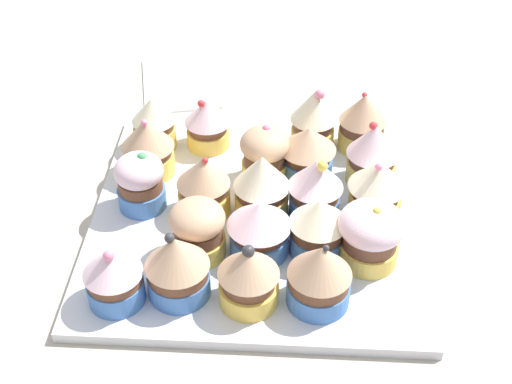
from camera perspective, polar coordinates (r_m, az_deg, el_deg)
The scene contains 24 objects.
ground_plane at distance 78.80cm, azimuth 0.00°, elevation -3.17°, with size 180.00×180.00×3.00cm, color #B2A899.
baking_tray at distance 77.37cm, azimuth 0.00°, elevation -2.04°, with size 36.13×36.13×1.20cm.
cupcake_0 at distance 85.69cm, azimuth -8.46°, elevation 5.70°, with size 5.27×5.27×6.98cm.
cupcake_1 at distance 81.31cm, azimuth -8.95°, elevation 3.80°, with size 6.22×6.22×7.69cm.
cupcake_2 at distance 76.82cm, azimuth -9.57°, elevation 0.88°, with size 5.44×5.44×7.14cm.
cupcake_3 at distance 66.98cm, azimuth -11.71°, elevation -6.76°, with size 5.74×5.74×6.87cm.
cupcake_4 at distance 85.19cm, azimuth -4.03°, elevation 5.79°, with size 5.70×5.70×6.91cm.
cupcake_5 at distance 75.11cm, azimuth -4.36°, elevation 0.57°, with size 5.85×5.85×7.45cm.
cupcake_6 at distance 70.31cm, azimuth -4.84°, elevation -3.07°, with size 5.76×5.76×6.59cm.
cupcake_7 at distance 66.39cm, azimuth -6.52°, elevation -6.10°, with size 6.27×6.27×7.55cm.
cupcake_8 at distance 79.47cm, azimuth 0.72°, elevation 3.17°, with size 5.71×5.71×7.23cm.
cupcake_9 at distance 74.21cm, azimuth 0.46°, elevation 0.51°, with size 6.18×6.18×7.82cm.
cupcake_10 at distance 70.22cm, azimuth 0.26°, elevation -2.91°, with size 6.66×6.66×6.52cm.
cupcake_11 at distance 65.36cm, azimuth -0.23°, elevation -6.96°, with size 5.93×5.93×7.18cm.
cupcake_12 at distance 84.91cm, azimuth 4.77°, elevation 6.12°, with size 5.65×5.65×8.20cm.
cupcake_13 at distance 80.14cm, azimuth 4.31°, elevation 3.37°, with size 6.55×6.55×6.72cm.
cupcake_14 at distance 74.22cm, azimuth 4.93°, elevation 0.26°, with size 6.00×6.00×7.90cm.
cupcake_15 at distance 70.54cm, azimuth 5.16°, elevation -2.79°, with size 6.07×6.07×6.75cm.
cupcake_16 at distance 65.50cm, azimuth 5.27°, elevation -6.85°, with size 6.17×6.17×7.40cm.
cupcake_17 at distance 85.41cm, azimuth 8.81°, elevation 5.79°, with size 5.81×5.81×7.75cm.
cupcake_18 at distance 80.05cm, azimuth 9.64°, elevation 3.21°, with size 6.07×6.07×8.01cm.
cupcake_19 at distance 75.67cm, azimuth 9.95°, elevation 0.42°, with size 6.33×6.33×7.41cm.
cupcake_20 at distance 70.12cm, azimuth 9.45°, elevation -3.42°, with size 6.76×6.76×7.23cm.
napkin at distance 101.89cm, azimuth -6.27°, elevation 9.00°, with size 14.71×10.60×0.60cm, color white.
Camera 1 is at (57.33, 3.16, 52.47)cm, focal length 48.37 mm.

